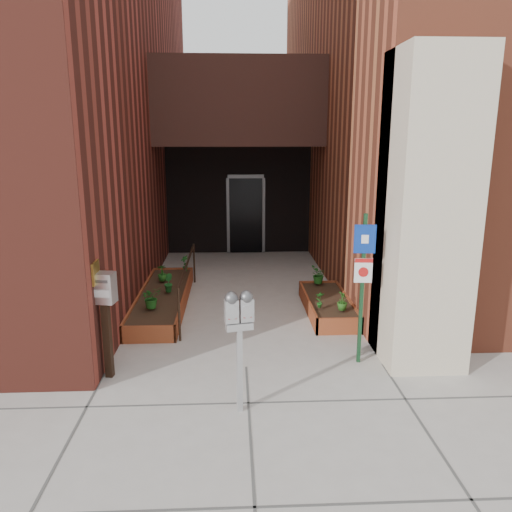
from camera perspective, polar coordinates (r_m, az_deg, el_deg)
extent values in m
plane|color=#9E9991|center=(7.39, -1.14, -12.57)|extent=(80.00, 80.00, 0.00)
cube|color=#9C452D|center=(15.19, 22.61, 19.26)|extent=(8.00, 13.70, 10.00)
cube|color=beige|center=(7.43, 18.87, 4.67)|extent=(1.10, 1.20, 4.40)
cube|color=black|center=(12.65, -2.02, 17.01)|extent=(4.20, 2.00, 2.00)
cube|color=black|center=(14.14, -2.01, 6.52)|extent=(4.00, 0.30, 3.00)
cube|color=black|center=(14.03, -1.16, 4.61)|extent=(0.90, 0.06, 2.10)
cube|color=#B79338|center=(6.91, -17.89, -1.84)|extent=(0.04, 0.30, 0.30)
cube|color=brown|center=(8.28, -12.24, -8.76)|extent=(0.90, 0.04, 0.30)
cube|color=brown|center=(11.62, -9.43, -2.06)|extent=(0.90, 0.04, 0.30)
cube|color=brown|center=(10.00, -13.04, -4.84)|extent=(0.04, 3.60, 0.30)
cube|color=brown|center=(9.88, -8.11, -4.85)|extent=(0.04, 3.60, 0.30)
cube|color=black|center=(9.94, -10.58, -4.96)|extent=(0.82, 3.52, 0.26)
cube|color=brown|center=(8.54, 9.54, -7.94)|extent=(0.80, 0.04, 0.30)
cube|color=brown|center=(10.54, 7.10, -3.63)|extent=(0.80, 0.04, 0.30)
cube|color=brown|center=(9.47, 5.92, -5.62)|extent=(0.04, 2.20, 0.30)
cube|color=brown|center=(9.61, 10.43, -5.49)|extent=(0.04, 2.20, 0.30)
cube|color=black|center=(9.54, 8.19, -5.67)|extent=(0.72, 2.12, 0.26)
cylinder|color=black|center=(8.18, -8.77, -6.64)|extent=(0.04, 0.04, 0.90)
cylinder|color=black|center=(11.32, -7.08, -0.83)|extent=(0.04, 0.04, 0.90)
cylinder|color=black|center=(9.62, -7.87, -0.82)|extent=(0.04, 3.30, 0.04)
cube|color=#AFAFB2|center=(6.12, -1.89, -12.96)|extent=(0.08, 0.08, 1.06)
cube|color=#AFAFB2|center=(5.88, -1.94, -7.99)|extent=(0.34, 0.19, 0.08)
cube|color=#AFAFB2|center=(5.80, -2.82, -6.32)|extent=(0.18, 0.14, 0.27)
sphere|color=#59595B|center=(5.75, -2.84, -4.83)|extent=(0.16, 0.16, 0.16)
cube|color=white|center=(5.74, -2.71, -6.30)|extent=(0.09, 0.03, 0.05)
cube|color=#B21414|center=(5.77, -2.70, -7.09)|extent=(0.09, 0.03, 0.03)
cube|color=#AFAFB2|center=(5.84, -1.09, -6.17)|extent=(0.18, 0.14, 0.27)
sphere|color=#59595B|center=(5.78, -1.10, -4.69)|extent=(0.16, 0.16, 0.16)
cube|color=white|center=(5.78, -0.96, -6.15)|extent=(0.09, 0.03, 0.05)
cube|color=#B21414|center=(5.81, -0.96, -6.94)|extent=(0.09, 0.03, 0.03)
cube|color=#14391E|center=(7.30, 12.00, -3.86)|extent=(0.05, 0.05, 2.22)
cube|color=navy|center=(7.08, 12.34, 1.91)|extent=(0.30, 0.04, 0.40)
cube|color=white|center=(7.08, 12.35, 1.90)|extent=(0.10, 0.02, 0.12)
cube|color=white|center=(7.18, 12.16, -1.63)|extent=(0.25, 0.04, 0.35)
cube|color=#B21414|center=(7.14, 12.22, -0.51)|extent=(0.25, 0.03, 0.06)
cylinder|color=#B21414|center=(7.18, 12.17, -1.81)|extent=(0.14, 0.02, 0.14)
cube|color=black|center=(7.20, -16.61, -9.15)|extent=(0.11, 0.11, 1.09)
cube|color=silver|center=(6.95, -17.03, -3.49)|extent=(0.33, 0.26, 0.42)
cube|color=#59595B|center=(6.82, -17.47, -2.81)|extent=(0.22, 0.04, 0.04)
cube|color=white|center=(6.87, -17.37, -4.16)|extent=(0.24, 0.05, 0.10)
imported|color=#1C5819|center=(8.97, -11.87, -4.64)|extent=(0.49, 0.49, 0.38)
imported|color=#18561E|center=(9.82, -10.02, -3.04)|extent=(0.25, 0.25, 0.35)
imported|color=#1E5A19|center=(10.56, -10.67, -1.90)|extent=(0.23, 0.23, 0.34)
imported|color=#19581D|center=(11.23, -8.14, -0.83)|extent=(0.27, 0.27, 0.36)
imported|color=#265819|center=(8.82, 9.84, -5.09)|extent=(0.22, 0.22, 0.32)
imported|color=#1D611B|center=(8.88, 7.32, -4.96)|extent=(0.16, 0.16, 0.29)
imported|color=#1D601B|center=(10.27, 7.16, -2.14)|extent=(0.42, 0.42, 0.37)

